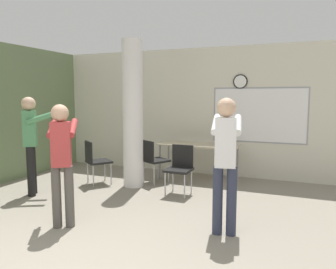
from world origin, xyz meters
name	(u,v)px	position (x,y,z in m)	size (l,w,h in m)	color
wall_back	(203,112)	(0.03, 5.06, 1.40)	(8.00, 0.15, 2.80)	beige
support_pillar	(133,114)	(-0.92, 3.49, 1.40)	(0.39, 0.39, 2.80)	white
folding_table	(199,147)	(0.10, 4.47, 0.69)	(1.67, 0.61, 0.75)	beige
bottle_on_table	(219,141)	(0.53, 4.45, 0.84)	(0.08, 0.08, 0.23)	#4C3319
chair_near_pillar	(95,159)	(-1.67, 3.32, 0.51)	(0.62, 0.62, 0.87)	black
chair_table_left	(153,158)	(-0.66, 3.85, 0.51)	(0.60, 0.60, 0.87)	black
chair_table_front	(180,166)	(0.10, 3.34, 0.51)	(0.45, 0.45, 0.87)	black
person_playing_front	(62,156)	(-0.84, 1.37, 0.96)	(0.57, 0.66, 1.64)	#514C47
person_watching_back	(32,138)	(-2.29, 2.32, 1.02)	(0.69, 0.62, 1.73)	black
person_playing_side	(225,155)	(1.21, 1.94, 1.01)	(0.46, 0.66, 1.72)	#2D3347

